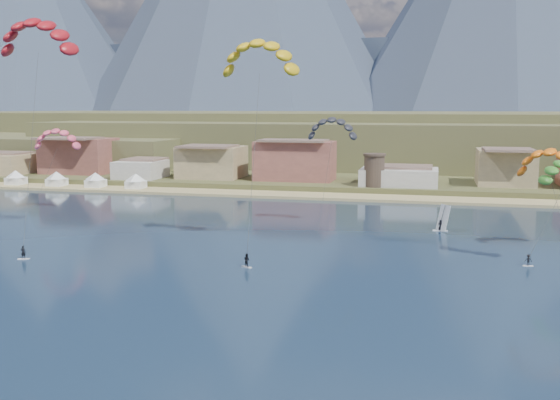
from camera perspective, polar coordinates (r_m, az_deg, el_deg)
name	(u,v)px	position (r m, az deg, el deg)	size (l,w,h in m)	color
ground	(194,363)	(58.25, -7.71, -14.30)	(2400.00, 2400.00, 0.00)	#0D1E30
beach	(350,197)	(158.78, 6.33, 0.27)	(2200.00, 12.00, 0.90)	tan
land	(413,131)	(610.71, 11.87, 6.03)	(2200.00, 900.00, 4.00)	brown
foothills	(441,138)	(282.76, 14.22, 5.37)	(940.00, 210.00, 18.00)	brown
mountain_ridge	(412,8)	(883.62, 11.78, 16.46)	(2060.00, 480.00, 400.00)	#2F3B4F
town	(219,158)	(182.68, -5.53, 3.77)	(400.00, 24.00, 12.00)	beige
watchtower	(374,170)	(165.42, 8.44, 2.68)	(5.82, 5.82, 8.60)	#47382D
beach_tents	(75,175)	(184.20, -17.90, 2.10)	(43.40, 6.40, 5.00)	white
kitesurfer_red	(37,32)	(115.58, -20.93, 13.91)	(14.11, 18.46, 38.92)	silver
kitesurfer_yellow	(260,53)	(99.23, -1.85, 13.05)	(13.28, 15.59, 33.83)	silver
distant_kite_pink	(57,136)	(143.53, -19.38, 5.47)	(10.72, 7.04, 19.59)	#262626
distant_kite_dark	(332,125)	(118.80, 4.70, 6.74)	(9.62, 5.91, 22.03)	#262626
distant_kite_orange	(551,158)	(96.15, 23.12, 3.45)	(10.20, 7.81, 18.46)	#262626
windsurfer	(442,223)	(119.29, 14.28, -1.99)	(2.73, 2.96, 4.83)	silver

